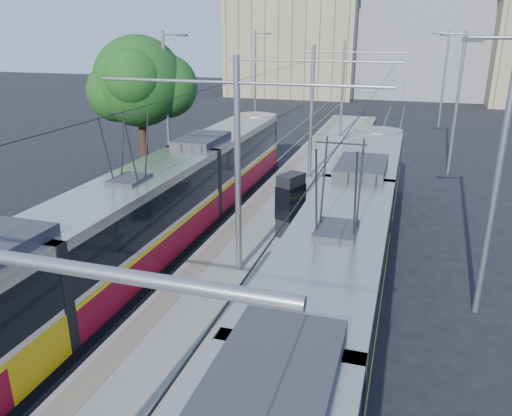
% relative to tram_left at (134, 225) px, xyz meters
% --- Properties ---
extents(platform, '(4.00, 50.00, 0.30)m').
position_rel_tram_left_xyz_m(platform, '(3.60, 9.56, -1.56)').
color(platform, gray).
rests_on(platform, ground).
extents(tactile_strip_left, '(0.70, 50.00, 0.01)m').
position_rel_tram_left_xyz_m(tactile_strip_left, '(2.15, 9.56, -1.40)').
color(tactile_strip_left, gray).
rests_on(tactile_strip_left, platform).
extents(tactile_strip_right, '(0.70, 50.00, 0.01)m').
position_rel_tram_left_xyz_m(tactile_strip_right, '(5.05, 9.56, -1.40)').
color(tactile_strip_right, gray).
rests_on(tactile_strip_right, platform).
extents(rails, '(8.71, 70.00, 0.03)m').
position_rel_tram_left_xyz_m(rails, '(3.60, 9.56, -1.69)').
color(rails, gray).
rests_on(rails, ground).
extents(tram_left, '(2.43, 30.48, 5.50)m').
position_rel_tram_left_xyz_m(tram_left, '(0.00, 0.00, 0.00)').
color(tram_left, black).
rests_on(tram_left, ground).
extents(tram_right, '(2.43, 29.73, 5.50)m').
position_rel_tram_left_xyz_m(tram_right, '(7.20, -2.43, 0.15)').
color(tram_right, black).
rests_on(tram_right, ground).
extents(catenary, '(9.20, 70.00, 7.00)m').
position_rel_tram_left_xyz_m(catenary, '(3.60, 6.71, 2.82)').
color(catenary, gray).
rests_on(catenary, platform).
extents(street_lamps, '(15.18, 38.22, 8.00)m').
position_rel_tram_left_xyz_m(street_lamps, '(3.60, 13.56, 2.48)').
color(street_lamps, gray).
rests_on(street_lamps, ground).
extents(shelter, '(1.06, 1.30, 2.50)m').
position_rel_tram_left_xyz_m(shelter, '(4.53, 4.06, -0.10)').
color(shelter, black).
rests_on(shelter, platform).
extents(tree, '(5.38, 4.97, 7.82)m').
position_rel_tram_left_xyz_m(tree, '(-5.26, 10.94, 3.58)').
color(tree, '#382314').
rests_on(tree, ground).
extents(building_left, '(16.32, 12.24, 12.54)m').
position_rel_tram_left_xyz_m(building_left, '(-6.40, 52.56, 4.57)').
color(building_left, tan).
rests_on(building_left, ground).
extents(building_centre, '(18.36, 14.28, 16.48)m').
position_rel_tram_left_xyz_m(building_centre, '(9.60, 56.56, 6.54)').
color(building_centre, gray).
rests_on(building_centre, ground).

